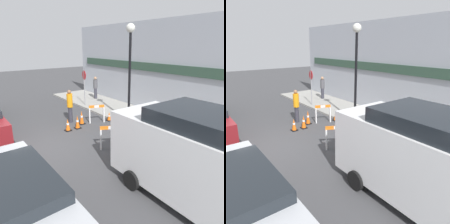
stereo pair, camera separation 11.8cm
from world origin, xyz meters
TOP-DOWN VIEW (x-y plane):
  - ground_plane at (0.00, 0.00)m, footprint 60.00×60.00m
  - sidewalk_slab at (0.00, 6.00)m, footprint 18.00×3.00m
  - storefront_facade at (0.00, 7.57)m, footprint 18.00×0.22m
  - streetlamp_post at (0.06, 4.94)m, footprint 0.44×0.44m
  - stop_sign at (-4.36, 4.87)m, footprint 0.60×0.11m
  - barricade_0 at (1.92, 2.37)m, footprint 0.59×0.90m
  - barricade_1 at (-1.10, 3.66)m, footprint 0.45×0.82m
  - traffic_cone_0 at (-0.99, 2.40)m, footprint 0.30×0.30m
  - traffic_cone_1 at (-0.96, 4.40)m, footprint 0.30×0.30m
  - traffic_cone_2 at (-1.41, 2.89)m, footprint 0.30×0.30m
  - traffic_cone_3 at (1.19, 4.26)m, footprint 0.30×0.30m
  - traffic_cone_4 at (1.76, 4.02)m, footprint 0.30×0.30m
  - traffic_cone_5 at (-0.99, 1.86)m, footprint 0.30×0.30m
  - person_worker at (-2.03, 2.55)m, footprint 0.36×0.36m
  - person_pedestrian at (-5.46, 6.48)m, footprint 0.45×0.45m
  - parked_car_2 at (4.21, -1.90)m, footprint 4.26×1.86m
  - work_van at (6.01, 2.26)m, footprint 5.41×2.21m

SIDE VIEW (x-z plane):
  - ground_plane at x=0.00m, z-range 0.00..0.00m
  - sidewalk_slab at x=0.00m, z-range 0.00..0.11m
  - traffic_cone_1 at x=-0.96m, z-range -0.01..0.47m
  - traffic_cone_4 at x=1.76m, z-range -0.01..0.52m
  - traffic_cone_5 at x=-0.99m, z-range -0.01..0.61m
  - traffic_cone_3 at x=1.19m, z-range -0.01..0.63m
  - traffic_cone_0 at x=-0.99m, z-range -0.01..0.68m
  - traffic_cone_2 at x=-1.41m, z-range -0.01..0.74m
  - barricade_1 at x=-1.10m, z-range 0.04..1.04m
  - barricade_0 at x=1.92m, z-range 0.05..1.07m
  - parked_car_2 at x=4.21m, z-range 0.11..1.75m
  - person_worker at x=-2.03m, z-range 0.08..1.89m
  - person_pedestrian at x=-5.46m, z-range 0.18..1.87m
  - work_van at x=6.01m, z-range 0.11..2.67m
  - stop_sign at x=-4.36m, z-range 0.51..2.86m
  - storefront_facade at x=0.00m, z-range 0.00..5.50m
  - streetlamp_post at x=0.06m, z-range 0.83..5.81m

